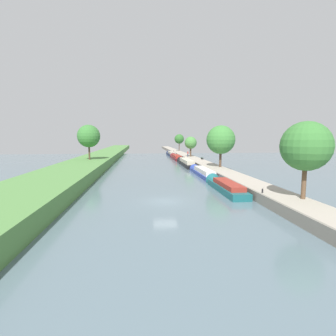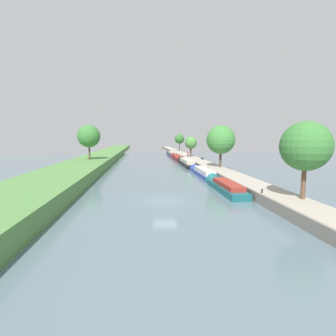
# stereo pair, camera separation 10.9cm
# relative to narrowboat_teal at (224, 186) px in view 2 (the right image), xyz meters

# --- Properties ---
(ground_plane) EXTENTS (160.00, 160.00, 0.00)m
(ground_plane) POSITION_rel_narrowboat_teal_xyz_m (-8.04, -5.01, -0.55)
(ground_plane) COLOR slate
(left_grassy_bank) EXTENTS (8.72, 260.00, 1.81)m
(left_grassy_bank) POSITION_rel_narrowboat_teal_xyz_m (-22.09, -5.01, 0.35)
(left_grassy_bank) COLOR #518442
(left_grassy_bank) RESTS_ON ground_plane
(right_towpath) EXTENTS (3.70, 260.00, 1.03)m
(right_towpath) POSITION_rel_narrowboat_teal_xyz_m (3.50, -5.01, -0.04)
(right_towpath) COLOR #A89E8E
(right_towpath) RESTS_ON ground_plane
(stone_quay) EXTENTS (0.25, 260.00, 1.08)m
(stone_quay) POSITION_rel_narrowboat_teal_xyz_m (1.52, -5.01, -0.01)
(stone_quay) COLOR gray
(stone_quay) RESTS_ON ground_plane
(narrowboat_teal) EXTENTS (2.14, 11.91, 2.03)m
(narrowboat_teal) POSITION_rel_narrowboat_teal_xyz_m (0.00, 0.00, 0.00)
(narrowboat_teal) COLOR #195B60
(narrowboat_teal) RESTS_ON ground_plane
(narrowboat_blue) EXTENTS (1.98, 14.56, 2.01)m
(narrowboat_blue) POSITION_rel_narrowboat_teal_xyz_m (0.18, 13.23, 0.01)
(narrowboat_blue) COLOR #283D93
(narrowboat_blue) RESTS_ON ground_plane
(narrowboat_black) EXTENTS (2.07, 17.16, 2.16)m
(narrowboat_black) POSITION_rel_narrowboat_teal_xyz_m (-0.01, 30.04, 0.10)
(narrowboat_black) COLOR black
(narrowboat_black) RESTS_ON ground_plane
(narrowboat_maroon) EXTENTS (2.16, 15.12, 2.05)m
(narrowboat_maroon) POSITION_rel_narrowboat_teal_xyz_m (-0.12, 47.48, 0.01)
(narrowboat_maroon) COLOR maroon
(narrowboat_maroon) RESTS_ON ground_plane
(narrowboat_navy) EXTENTS (2.17, 16.13, 2.15)m
(narrowboat_navy) POSITION_rel_narrowboat_teal_xyz_m (0.09, 62.97, 0.05)
(narrowboat_navy) COLOR #141E42
(narrowboat_navy) RESTS_ON ground_plane
(tree_rightbank_near) EXTENTS (4.59, 4.59, 7.24)m
(tree_rightbank_near) POSITION_rel_narrowboat_teal_xyz_m (4.59, -9.43, 5.40)
(tree_rightbank_near) COLOR brown
(tree_rightbank_near) RESTS_ON right_towpath
(tree_rightbank_midnear) EXTENTS (5.44, 5.44, 7.93)m
(tree_rightbank_midnear) POSITION_rel_narrowboat_teal_xyz_m (4.51, 16.87, 5.67)
(tree_rightbank_midnear) COLOR #4C3828
(tree_rightbank_midnear) RESTS_ON right_towpath
(tree_rightbank_midfar) EXTENTS (3.54, 3.54, 5.80)m
(tree_rightbank_midfar) POSITION_rel_narrowboat_teal_xyz_m (3.75, 43.98, 4.47)
(tree_rightbank_midfar) COLOR #4C3828
(tree_rightbank_midfar) RESTS_ON right_towpath
(tree_rightbank_far) EXTENTS (3.86, 3.86, 6.77)m
(tree_rightbank_far) POSITION_rel_narrowboat_teal_xyz_m (4.74, 74.74, 5.29)
(tree_rightbank_far) COLOR #4C3828
(tree_rightbank_far) RESTS_ON right_towpath
(tree_leftbank_downstream) EXTENTS (4.92, 4.92, 7.60)m
(tree_leftbank_downstream) POSITION_rel_narrowboat_teal_xyz_m (-21.95, 27.01, 6.39)
(tree_leftbank_downstream) COLOR #4C3828
(tree_leftbank_downstream) RESTS_ON left_grassy_bank
(person_walking) EXTENTS (0.34, 0.34, 1.66)m
(person_walking) POSITION_rel_narrowboat_teal_xyz_m (2.90, 43.71, 1.35)
(person_walking) COLOR #282D42
(person_walking) RESTS_ON right_towpath
(mooring_bollard_near) EXTENTS (0.16, 0.16, 0.45)m
(mooring_bollard_near) POSITION_rel_narrowboat_teal_xyz_m (1.95, -6.58, 0.70)
(mooring_bollard_near) COLOR black
(mooring_bollard_near) RESTS_ON right_towpath
(mooring_bollard_far) EXTENTS (0.16, 0.16, 0.45)m
(mooring_bollard_far) POSITION_rel_narrowboat_teal_xyz_m (1.95, 70.31, 0.70)
(mooring_bollard_far) COLOR black
(mooring_bollard_far) RESTS_ON right_towpath
(park_bench) EXTENTS (0.44, 1.50, 0.47)m
(park_bench) POSITION_rel_narrowboat_teal_xyz_m (4.90, 33.88, 0.82)
(park_bench) COLOR #333338
(park_bench) RESTS_ON right_towpath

